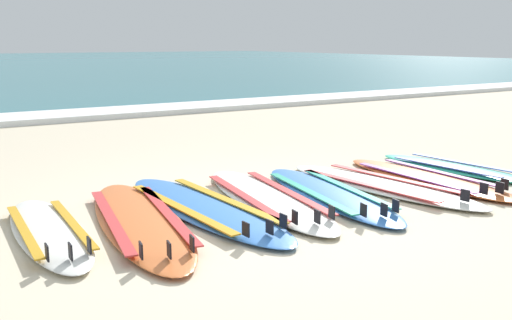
{
  "coord_description": "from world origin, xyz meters",
  "views": [
    {
      "loc": [
        -2.71,
        -3.99,
        1.51
      ],
      "look_at": [
        0.49,
        1.13,
        0.25
      ],
      "focal_mm": 40.28,
      "sensor_mm": 36.0,
      "label": 1
    }
  ],
  "objects_px": {
    "surfboard_3": "(266,198)",
    "surfboard_6": "(427,178)",
    "surfboard_5": "(380,185)",
    "surfboard_0": "(49,231)",
    "surfboard_1": "(140,220)",
    "surfboard_4": "(328,193)",
    "surfboard_2": "(203,207)",
    "surfboard_7": "(454,168)"
  },
  "relations": [
    {
      "from": "surfboard_2",
      "to": "surfboard_4",
      "type": "distance_m",
      "value": 1.28
    },
    {
      "from": "surfboard_0",
      "to": "surfboard_6",
      "type": "bearing_deg",
      "value": -5.04
    },
    {
      "from": "surfboard_0",
      "to": "surfboard_3",
      "type": "bearing_deg",
      "value": -2.42
    },
    {
      "from": "surfboard_2",
      "to": "surfboard_3",
      "type": "xyz_separation_m",
      "value": [
        0.66,
        -0.03,
        0.0
      ]
    },
    {
      "from": "surfboard_6",
      "to": "surfboard_7",
      "type": "xyz_separation_m",
      "value": [
        0.67,
        0.18,
        -0.0
      ]
    },
    {
      "from": "surfboard_1",
      "to": "surfboard_7",
      "type": "relative_size",
      "value": 1.3
    },
    {
      "from": "surfboard_6",
      "to": "surfboard_5",
      "type": "bearing_deg",
      "value": 176.38
    },
    {
      "from": "surfboard_1",
      "to": "surfboard_3",
      "type": "relative_size",
      "value": 1.04
    },
    {
      "from": "surfboard_2",
      "to": "surfboard_6",
      "type": "xyz_separation_m",
      "value": [
        2.58,
        -0.29,
        0.0
      ]
    },
    {
      "from": "surfboard_5",
      "to": "surfboard_6",
      "type": "distance_m",
      "value": 0.65
    },
    {
      "from": "surfboard_4",
      "to": "surfboard_5",
      "type": "height_order",
      "value": "same"
    },
    {
      "from": "surfboard_2",
      "to": "surfboard_7",
      "type": "distance_m",
      "value": 3.25
    },
    {
      "from": "surfboard_2",
      "to": "surfboard_3",
      "type": "distance_m",
      "value": 0.66
    },
    {
      "from": "surfboard_2",
      "to": "surfboard_6",
      "type": "bearing_deg",
      "value": -6.39
    },
    {
      "from": "surfboard_7",
      "to": "surfboard_0",
      "type": "bearing_deg",
      "value": 177.95
    },
    {
      "from": "surfboard_6",
      "to": "surfboard_0",
      "type": "bearing_deg",
      "value": 174.96
    },
    {
      "from": "surfboard_0",
      "to": "surfboard_3",
      "type": "relative_size",
      "value": 0.8
    },
    {
      "from": "surfboard_4",
      "to": "surfboard_5",
      "type": "bearing_deg",
      "value": -1.72
    },
    {
      "from": "surfboard_3",
      "to": "surfboard_4",
      "type": "relative_size",
      "value": 1.06
    },
    {
      "from": "surfboard_1",
      "to": "surfboard_5",
      "type": "bearing_deg",
      "value": -4.3
    },
    {
      "from": "surfboard_1",
      "to": "surfboard_3",
      "type": "xyz_separation_m",
      "value": [
        1.28,
        0.03,
        0.0
      ]
    },
    {
      "from": "surfboard_1",
      "to": "surfboard_6",
      "type": "height_order",
      "value": "same"
    },
    {
      "from": "surfboard_5",
      "to": "surfboard_4",
      "type": "bearing_deg",
      "value": 178.28
    },
    {
      "from": "surfboard_6",
      "to": "surfboard_7",
      "type": "height_order",
      "value": "same"
    },
    {
      "from": "surfboard_4",
      "to": "surfboard_7",
      "type": "bearing_deg",
      "value": 3.43
    },
    {
      "from": "surfboard_1",
      "to": "surfboard_5",
      "type": "xyz_separation_m",
      "value": [
        2.55,
        -0.19,
        -0.0
      ]
    },
    {
      "from": "surfboard_3",
      "to": "surfboard_6",
      "type": "distance_m",
      "value": 1.94
    },
    {
      "from": "surfboard_1",
      "to": "surfboard_5",
      "type": "relative_size",
      "value": 1.06
    },
    {
      "from": "surfboard_0",
      "to": "surfboard_1",
      "type": "xyz_separation_m",
      "value": [
        0.71,
        -0.11,
        -0.0
      ]
    },
    {
      "from": "surfboard_0",
      "to": "surfboard_6",
      "type": "distance_m",
      "value": 3.93
    },
    {
      "from": "surfboard_2",
      "to": "surfboard_3",
      "type": "relative_size",
      "value": 1.03
    },
    {
      "from": "surfboard_0",
      "to": "surfboard_1",
      "type": "relative_size",
      "value": 0.77
    },
    {
      "from": "surfboard_3",
      "to": "surfboard_5",
      "type": "xyz_separation_m",
      "value": [
        1.27,
        -0.22,
        -0.0
      ]
    },
    {
      "from": "surfboard_4",
      "to": "surfboard_6",
      "type": "height_order",
      "value": "same"
    },
    {
      "from": "surfboard_0",
      "to": "surfboard_4",
      "type": "bearing_deg",
      "value": -6.25
    },
    {
      "from": "surfboard_5",
      "to": "surfboard_3",
      "type": "bearing_deg",
      "value": 170.22
    },
    {
      "from": "surfboard_3",
      "to": "surfboard_6",
      "type": "relative_size",
      "value": 1.11
    },
    {
      "from": "surfboard_1",
      "to": "surfboard_4",
      "type": "distance_m",
      "value": 1.89
    },
    {
      "from": "surfboard_0",
      "to": "surfboard_7",
      "type": "bearing_deg",
      "value": -2.05
    },
    {
      "from": "surfboard_1",
      "to": "surfboard_7",
      "type": "height_order",
      "value": "same"
    },
    {
      "from": "surfboard_6",
      "to": "surfboard_7",
      "type": "relative_size",
      "value": 1.13
    },
    {
      "from": "surfboard_3",
      "to": "surfboard_6",
      "type": "xyz_separation_m",
      "value": [
        1.92,
        -0.26,
        0.0
      ]
    }
  ]
}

